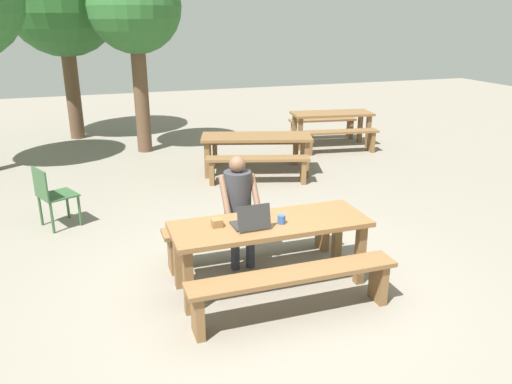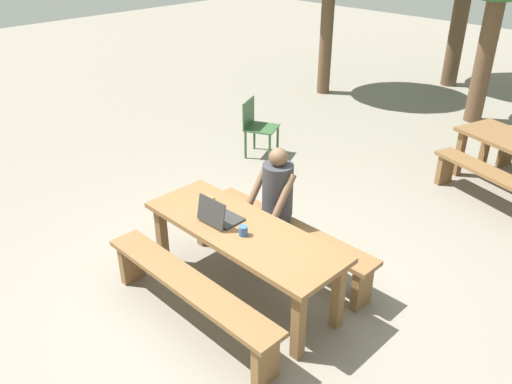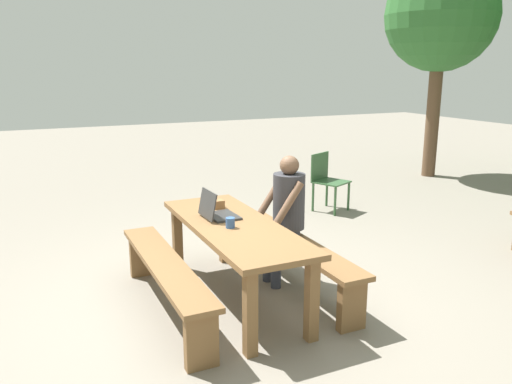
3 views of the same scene
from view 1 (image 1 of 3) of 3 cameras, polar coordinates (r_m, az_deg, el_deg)
ground_plane at (r=5.49m, az=1.56°, el=-10.44°), size 30.00×30.00×0.00m
picnic_table_front at (r=5.21m, az=1.63°, el=-4.50°), size 2.04×0.72×0.73m
bench_near at (r=4.80m, az=4.29°, el=-10.22°), size 2.04×0.30×0.48m
bench_far at (r=5.87m, az=-0.57°, el=-4.39°), size 2.04×0.30×0.48m
laptop at (r=5.01m, az=-0.58°, el=-3.37°), size 0.35×0.32×0.27m
small_pouch at (r=5.06m, az=-4.43°, el=-3.49°), size 0.10×0.10×0.08m
coffee_mug at (r=5.12m, az=2.89°, el=-3.10°), size 0.08×0.08×0.09m
person_seated at (r=5.65m, az=-1.98°, el=-1.14°), size 0.42×0.41×1.27m
plastic_chair at (r=7.27m, az=-22.06°, el=-0.28°), size 0.58×0.58×0.85m
picnic_table_mid at (r=11.23m, az=8.56°, el=8.24°), size 1.81×0.93×0.74m
bench_mid_south at (r=10.69m, az=9.58°, el=6.19°), size 1.59×0.53×0.48m
bench_mid_north at (r=11.87m, az=7.51°, el=7.59°), size 1.59×0.53×0.48m
picnic_table_rear at (r=9.09m, az=0.05°, el=5.74°), size 2.08×1.24×0.70m
bench_rear_south at (r=8.57m, az=0.19°, el=3.19°), size 1.77×0.80×0.46m
bench_rear_north at (r=9.73m, az=-0.07°, el=5.16°), size 1.77×0.80×0.46m
tree_right at (r=10.71m, az=-13.54°, el=19.46°), size 1.82×1.82×3.82m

